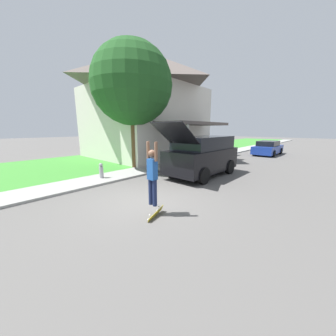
{
  "coord_description": "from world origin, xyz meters",
  "views": [
    {
      "loc": [
        4.96,
        -4.19,
        2.51
      ],
      "look_at": [
        0.31,
        0.94,
        1.06
      ],
      "focal_mm": 20.0,
      "sensor_mm": 36.0,
      "label": 1
    }
  ],
  "objects_px": {
    "lawn_tree_near": "(132,85)",
    "car_down_street": "(268,148)",
    "fire_hydrant": "(101,171)",
    "skateboard": "(155,214)",
    "skateboarder": "(152,173)",
    "suv_parked": "(202,155)"
  },
  "relations": [
    {
      "from": "lawn_tree_near",
      "to": "skateboarder",
      "type": "relative_size",
      "value": 3.99
    },
    {
      "from": "suv_parked",
      "to": "fire_hydrant",
      "type": "bearing_deg",
      "value": -127.53
    },
    {
      "from": "car_down_street",
      "to": "skateboarder",
      "type": "xyz_separation_m",
      "value": [
        1.28,
        -16.75,
        0.62
      ]
    },
    {
      "from": "lawn_tree_near",
      "to": "skateboard",
      "type": "relative_size",
      "value": 9.22
    },
    {
      "from": "fire_hydrant",
      "to": "lawn_tree_near",
      "type": "bearing_deg",
      "value": 108.81
    },
    {
      "from": "lawn_tree_near",
      "to": "car_down_street",
      "type": "xyz_separation_m",
      "value": [
        4.45,
        12.94,
        -4.43
      ]
    },
    {
      "from": "lawn_tree_near",
      "to": "skateboard",
      "type": "distance_m",
      "value": 8.61
    },
    {
      "from": "car_down_street",
      "to": "skateboard",
      "type": "bearing_deg",
      "value": -85.2
    },
    {
      "from": "skateboarder",
      "to": "lawn_tree_near",
      "type": "bearing_deg",
      "value": 146.36
    },
    {
      "from": "skateboard",
      "to": "suv_parked",
      "type": "bearing_deg",
      "value": 107.98
    },
    {
      "from": "car_down_street",
      "to": "skateboarder",
      "type": "distance_m",
      "value": 16.81
    },
    {
      "from": "fire_hydrant",
      "to": "skateboard",
      "type": "bearing_deg",
      "value": -11.5
    },
    {
      "from": "skateboarder",
      "to": "fire_hydrant",
      "type": "bearing_deg",
      "value": 168.59
    },
    {
      "from": "lawn_tree_near",
      "to": "fire_hydrant",
      "type": "relative_size",
      "value": 9.83
    },
    {
      "from": "car_down_street",
      "to": "fire_hydrant",
      "type": "distance_m",
      "value": 16.17
    },
    {
      "from": "skateboard",
      "to": "skateboarder",
      "type": "bearing_deg",
      "value": 165.22
    },
    {
      "from": "suv_parked",
      "to": "skateboard",
      "type": "relative_size",
      "value": 6.49
    },
    {
      "from": "fire_hydrant",
      "to": "suv_parked",
      "type": "bearing_deg",
      "value": 52.47
    },
    {
      "from": "car_down_street",
      "to": "skateboard",
      "type": "xyz_separation_m",
      "value": [
        1.41,
        -16.78,
        -0.56
      ]
    },
    {
      "from": "skateboard",
      "to": "fire_hydrant",
      "type": "xyz_separation_m",
      "value": [
        -4.89,
        1.0,
        0.38
      ]
    },
    {
      "from": "lawn_tree_near",
      "to": "suv_parked",
      "type": "relative_size",
      "value": 1.42
    },
    {
      "from": "skateboard",
      "to": "lawn_tree_near",
      "type": "bearing_deg",
      "value": 146.72
    }
  ]
}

